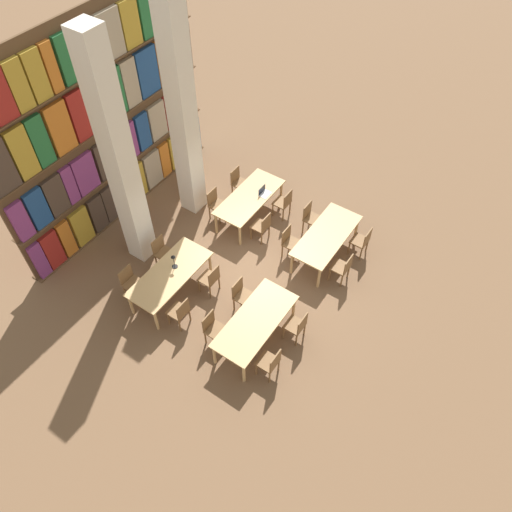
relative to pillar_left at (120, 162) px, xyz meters
name	(u,v)px	position (x,y,z in m)	size (l,w,h in m)	color
ground_plane	(252,271)	(1.06, -2.73, -3.00)	(40.00, 40.00, 0.00)	brown
bookshelf_bank	(108,126)	(1.08, 1.54, -0.33)	(6.55, 0.35, 5.50)	brown
pillar_left	(120,162)	(0.00, 0.00, 0.00)	(0.53, 0.53, 6.00)	silver
pillar_center	(182,114)	(2.12, 0.00, 0.00)	(0.53, 0.53, 6.00)	silver
reading_table_0	(255,322)	(-0.51, -3.90, -2.33)	(2.17, 0.94, 0.75)	tan
chair_0	(270,363)	(-1.06, -4.65, -2.51)	(0.42, 0.40, 0.90)	brown
chair_1	(213,328)	(-1.06, -3.14, -2.51)	(0.42, 0.40, 0.90)	brown
chair_2	(297,326)	(0.03, -4.65, -2.51)	(0.42, 0.40, 0.90)	brown
chair_3	(242,295)	(0.03, -3.14, -2.51)	(0.42, 0.40, 0.90)	brown
reading_table_1	(326,237)	(2.58, -3.96, -2.33)	(2.17, 0.94, 0.75)	tan
chair_4	(343,267)	(2.07, -4.71, -2.51)	(0.42, 0.40, 0.90)	brown
chair_5	(290,241)	(2.07, -3.20, -2.51)	(0.42, 0.40, 0.90)	brown
chair_6	(362,241)	(3.12, -4.71, -2.51)	(0.42, 0.40, 0.90)	brown
chair_7	(311,217)	(3.12, -3.20, -2.51)	(0.42, 0.40, 0.90)	brown
reading_table_2	(170,275)	(-0.56, -1.50, -2.33)	(2.17, 0.94, 0.75)	tan
chair_8	(180,312)	(-1.14, -2.26, -2.51)	(0.42, 0.40, 0.90)	brown
chair_9	(131,282)	(-1.14, -0.75, -2.51)	(0.42, 0.40, 0.90)	brown
chair_10	(210,279)	(-0.01, -2.26, -2.51)	(0.42, 0.40, 0.90)	brown
chair_11	(163,252)	(-0.01, -0.75, -2.51)	(0.42, 0.40, 0.90)	brown
desk_lamp_0	(174,259)	(-0.34, -1.48, -1.97)	(0.14, 0.14, 0.42)	black
reading_table_3	(249,198)	(2.63, -1.57, -2.33)	(2.17, 0.94, 0.75)	tan
chair_12	(262,226)	(2.12, -2.32, -2.51)	(0.42, 0.40, 0.90)	brown
chair_13	(216,203)	(2.12, -0.81, -2.51)	(0.42, 0.40, 0.90)	brown
chair_14	(284,203)	(3.18, -2.32, -2.51)	(0.42, 0.40, 0.90)	brown
chair_15	(239,182)	(3.18, -0.81, -2.51)	(0.42, 0.40, 0.90)	brown
laptop	(264,193)	(2.93, -1.84, -2.21)	(0.32, 0.22, 0.21)	silver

